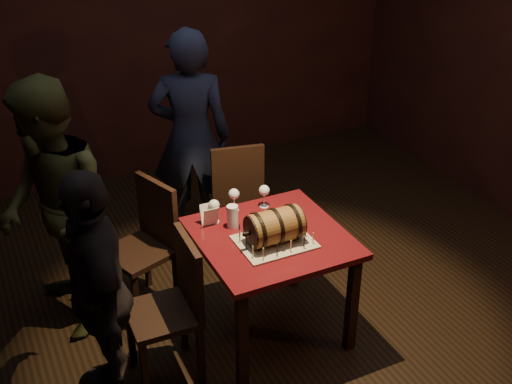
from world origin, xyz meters
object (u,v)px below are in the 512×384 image
(barrel_cake, at_px, (275,226))
(person_back, at_px, (191,138))
(wine_glass_right, at_px, (264,191))
(chair_left_front, at_px, (175,301))
(person_left_rear, at_px, (54,212))
(pub_table, at_px, (271,250))
(wine_glass_left, at_px, (214,206))
(wine_glass_mid, at_px, (234,195))
(chair_left_rear, at_px, (148,239))
(person_left_front, at_px, (98,292))
(chair_back, at_px, (235,190))
(pint_of_ale, at_px, (232,217))

(barrel_cake, height_order, person_back, person_back)
(wine_glass_right, height_order, person_back, person_back)
(chair_left_front, xyz_separation_m, person_left_rear, (-0.51, 0.75, 0.34))
(wine_glass_right, distance_m, person_back, 1.03)
(pub_table, bearing_deg, chair_left_front, -173.45)
(wine_glass_left, distance_m, wine_glass_mid, 0.19)
(pub_table, relative_size, chair_left_front, 0.97)
(chair_left_rear, height_order, person_left_front, person_left_front)
(chair_back, bearing_deg, pub_table, -101.62)
(pint_of_ale, xyz_separation_m, person_left_front, (-0.93, -0.29, -0.08))
(person_back, distance_m, person_left_rear, 1.35)
(barrel_cake, bearing_deg, person_back, 89.73)
(pub_table, distance_m, wine_glass_mid, 0.45)
(wine_glass_right, relative_size, person_left_front, 0.11)
(wine_glass_mid, relative_size, person_left_front, 0.11)
(pub_table, relative_size, chair_back, 0.97)
(wine_glass_mid, bearing_deg, chair_left_rear, 153.38)
(wine_glass_mid, relative_size, person_back, 0.09)
(wine_glass_right, bearing_deg, wine_glass_left, -174.42)
(chair_left_front, relative_size, person_left_front, 0.62)
(chair_left_rear, xyz_separation_m, person_back, (0.60, 0.71, 0.35))
(wine_glass_right, xyz_separation_m, chair_left_front, (-0.79, -0.41, -0.35))
(wine_glass_right, bearing_deg, chair_left_rear, 157.15)
(wine_glass_left, xyz_separation_m, chair_back, (0.47, 0.72, -0.35))
(person_left_rear, bearing_deg, wine_glass_right, 71.54)
(person_back, relative_size, person_left_front, 1.17)
(chair_left_front, bearing_deg, chair_back, 51.15)
(barrel_cake, height_order, pint_of_ale, barrel_cake)
(person_back, bearing_deg, pint_of_ale, 104.11)
(wine_glass_mid, height_order, chair_left_rear, chair_left_rear)
(pub_table, height_order, chair_back, chair_back)
(pint_of_ale, bearing_deg, wine_glass_left, 128.76)
(chair_back, bearing_deg, wine_glass_right, -97.69)
(chair_back, height_order, chair_left_front, same)
(wine_glass_mid, relative_size, chair_left_front, 0.17)
(pint_of_ale, relative_size, chair_back, 0.16)
(barrel_cake, relative_size, person_left_front, 0.26)
(wine_glass_left, height_order, person_left_rear, person_left_rear)
(pint_of_ale, xyz_separation_m, person_left_rear, (-1.01, 0.48, 0.04))
(barrel_cake, bearing_deg, pint_of_ale, 118.74)
(barrel_cake, bearing_deg, pub_table, 76.43)
(pint_of_ale, relative_size, person_back, 0.09)
(person_left_rear, bearing_deg, barrel_cake, 53.03)
(chair_back, bearing_deg, person_left_rear, -166.05)
(wine_glass_right, height_order, pint_of_ale, wine_glass_right)
(chair_left_rear, relative_size, person_left_rear, 0.54)
(chair_back, bearing_deg, person_back, 123.71)
(chair_left_front, bearing_deg, wine_glass_mid, 37.52)
(pint_of_ale, relative_size, chair_left_rear, 0.16)
(barrel_cake, distance_m, person_left_front, 1.09)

